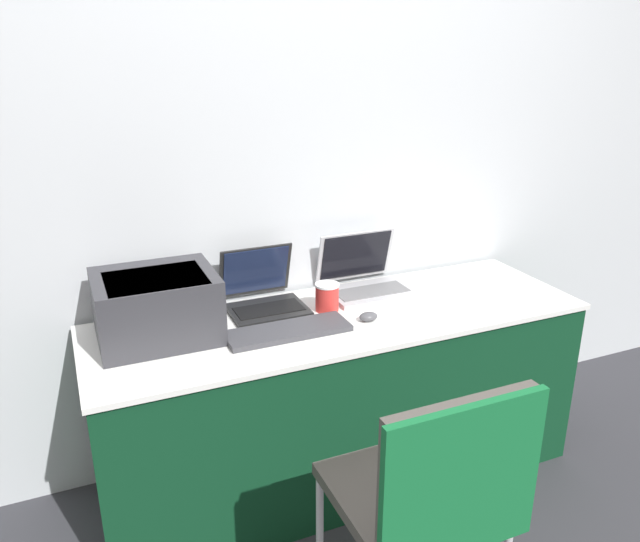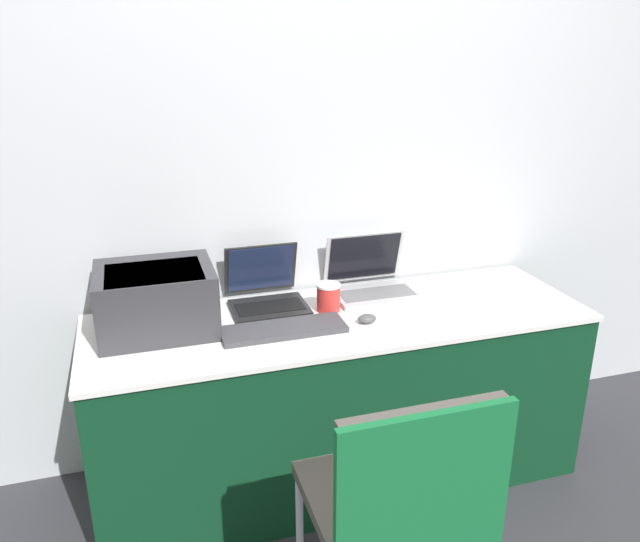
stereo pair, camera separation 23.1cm
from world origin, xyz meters
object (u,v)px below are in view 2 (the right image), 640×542
coffee_cup (328,297)px  mouse (367,319)px  printer (156,297)px  chair (403,496)px  laptop_right (371,280)px  external_keyboard (284,329)px  laptop_left (266,293)px

coffee_cup → mouse: coffee_cup is taller
printer → coffee_cup: 0.64m
chair → laptop_right: bearing=73.1°
printer → external_keyboard: (0.43, -0.15, -0.12)m
external_keyboard → mouse: bearing=-3.1°
coffee_cup → mouse: bearing=-56.0°
printer → mouse: (0.74, -0.17, -0.11)m
printer → laptop_right: bearing=7.2°
external_keyboard → coffee_cup: (0.21, 0.13, 0.05)m
laptop_right → chair: bearing=-106.9°
printer → laptop_right: laptop_right is taller
laptop_left → chair: 1.05m
printer → coffee_cup: printer is taller
laptop_right → chair: 1.09m
laptop_right → coffee_cup: bearing=-150.7°
printer → chair: printer is taller
printer → laptop_right: 0.88m
printer → laptop_left: (0.42, 0.10, -0.08)m
external_keyboard → mouse: size_ratio=6.21×
laptop_left → chair: size_ratio=0.33×
printer → chair: bearing=-58.8°
external_keyboard → chair: (0.13, -0.77, -0.15)m
printer → laptop_left: size_ratio=1.39×
laptop_right → mouse: laptop_right is taller
laptop_left → mouse: (0.32, -0.27, -0.03)m
laptop_left → coffee_cup: (0.22, -0.12, 0.00)m
coffee_cup → mouse: 0.19m
laptop_right → printer: bearing=-172.8°
laptop_right → chair: (-0.31, -1.03, -0.20)m
laptop_right → coffee_cup: size_ratio=3.13×
laptop_right → chair: laptop_right is taller
laptop_left → chair: bearing=-82.5°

